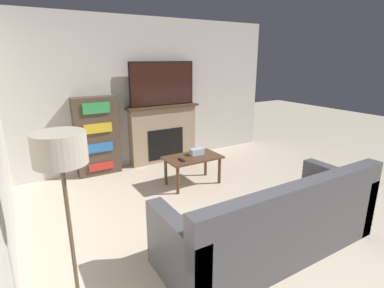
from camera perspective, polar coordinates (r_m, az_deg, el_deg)
wall_back at (r=5.75m, az=-9.42°, el=9.54°), size 5.59×0.06×2.70m
fireplace at (r=5.89m, az=-5.48°, el=2.03°), size 1.44×0.28×1.11m
tv at (r=5.72m, az=-5.65°, el=11.34°), size 1.30×0.03×0.81m
couch at (r=3.36m, az=15.01°, el=-14.75°), size 2.41×0.90×0.90m
coffee_table at (r=4.81m, az=0.13°, el=-3.21°), size 0.89×0.53×0.47m
tissue_box at (r=4.88m, az=0.91°, el=-1.43°), size 0.22×0.12×0.10m
remote_control at (r=4.61m, az=-1.99°, el=-3.03°), size 0.04×0.15×0.02m
bookshelf at (r=5.43m, az=-17.66°, el=1.43°), size 0.73×0.29×1.36m
floor_lamp at (r=2.21m, az=-23.58°, el=-3.60°), size 0.35×0.35×1.52m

